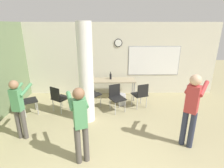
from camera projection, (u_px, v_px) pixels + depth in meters
wall_back at (116, 59)px, 6.89m from camera, size 8.00×0.15×2.80m
support_pillar at (86, 75)px, 4.80m from camera, size 0.41×0.41×2.80m
folding_table at (113, 81)px, 6.56m from camera, size 1.67×0.63×0.74m
bottle_on_table at (111, 76)px, 6.59m from camera, size 0.08×0.08×0.29m
waste_bin at (122, 99)px, 6.18m from camera, size 0.29×0.29×0.39m
chair_table_front at (116, 96)px, 5.65m from camera, size 0.59×0.59×0.87m
chair_near_pillar at (59, 97)px, 5.58m from camera, size 0.61×0.61×0.87m
chair_table_left at (91, 93)px, 5.88m from camera, size 0.62×0.62×0.87m
chair_table_right at (141, 94)px, 5.86m from camera, size 0.57×0.57×0.87m
chair_by_left_wall at (27, 99)px, 5.41m from camera, size 0.61×0.61×0.87m
person_watching_back at (18, 105)px, 4.15m from camera, size 0.39×0.58×1.52m
person_playing_front at (80, 120)px, 3.37m from camera, size 0.51×0.65×1.64m
person_playing_side at (192, 106)px, 3.83m from camera, size 0.64×0.70×1.74m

